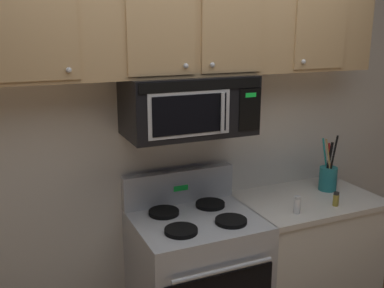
% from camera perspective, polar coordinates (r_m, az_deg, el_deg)
% --- Properties ---
extents(back_wall, '(5.20, 0.10, 2.70)m').
position_cam_1_polar(back_wall, '(2.90, -2.39, 1.37)').
color(back_wall, silver).
rests_on(back_wall, ground_plane).
extents(stove_range, '(0.76, 0.69, 1.12)m').
position_cam_1_polar(stove_range, '(2.93, 0.55, -17.25)').
color(stove_range, '#B7BABF').
rests_on(stove_range, ground_plane).
extents(over_range_microwave, '(0.76, 0.43, 0.35)m').
position_cam_1_polar(over_range_microwave, '(2.63, -0.45, 5.01)').
color(over_range_microwave, black).
extents(upper_cabinets, '(2.50, 0.36, 0.55)m').
position_cam_1_polar(upper_cabinets, '(2.62, -0.74, 14.85)').
color(upper_cabinets, tan).
extents(counter_segment, '(0.93, 0.65, 0.90)m').
position_cam_1_polar(counter_segment, '(3.33, 14.20, -13.85)').
color(counter_segment, white).
rests_on(counter_segment, ground_plane).
extents(utensil_crock_teal, '(0.12, 0.12, 0.41)m').
position_cam_1_polar(utensil_crock_teal, '(3.29, 17.12, -3.97)').
color(utensil_crock_teal, teal).
rests_on(utensil_crock_teal, counter_segment).
extents(salt_shaker, '(0.04, 0.04, 0.11)m').
position_cam_1_polar(salt_shaker, '(2.85, 13.39, -7.63)').
color(salt_shaker, white).
rests_on(salt_shaker, counter_segment).
extents(spice_jar, '(0.04, 0.04, 0.09)m').
position_cam_1_polar(spice_jar, '(3.03, 18.04, -6.76)').
color(spice_jar, olive).
rests_on(spice_jar, counter_segment).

